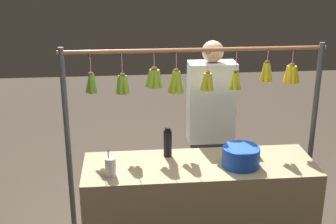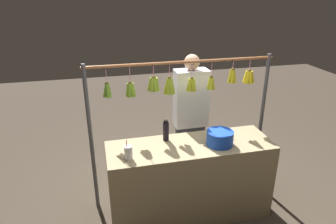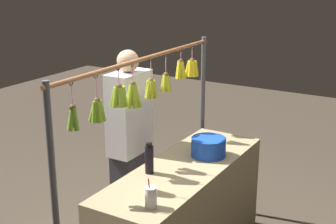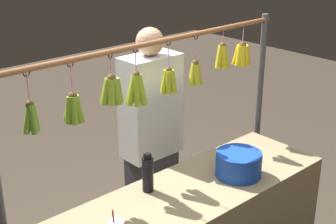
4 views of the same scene
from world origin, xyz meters
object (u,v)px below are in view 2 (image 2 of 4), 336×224
(water_bottle, at_px, (166,131))
(drink_cup, at_px, (128,153))
(vendor_person, at_px, (190,122))
(blue_bucket, at_px, (220,138))

(water_bottle, xyz_separation_m, drink_cup, (0.44, 0.30, -0.04))
(drink_cup, distance_m, vendor_person, 1.17)
(water_bottle, bearing_deg, drink_cup, 33.88)
(blue_bucket, xyz_separation_m, vendor_person, (0.10, -0.70, -0.12))
(water_bottle, distance_m, blue_bucket, 0.58)
(vendor_person, bearing_deg, blue_bucket, 98.18)
(drink_cup, xyz_separation_m, vendor_person, (-0.87, -0.77, -0.11))
(water_bottle, height_order, drink_cup, water_bottle)
(blue_bucket, relative_size, vendor_person, 0.16)
(blue_bucket, height_order, drink_cup, drink_cup)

